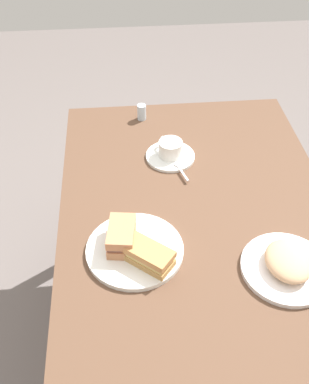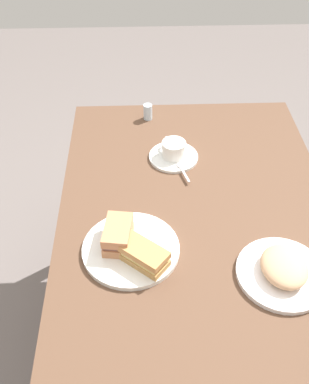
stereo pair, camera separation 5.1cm
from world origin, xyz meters
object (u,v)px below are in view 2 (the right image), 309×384
at_px(coffee_cup, 174,148).
at_px(coffee_saucer, 173,157).
at_px(sandwich_back, 141,253).
at_px(spoon, 182,169).
at_px(salt_shaker, 148,112).
at_px(sandwich_plate, 131,249).
at_px(side_plate, 282,274).
at_px(sandwich_front, 118,235).
at_px(dining_table, 195,228).

bearing_deg(coffee_cup, coffee_saucer, -156.20).
xyz_separation_m(sandwich_back, spoon, (0.36, -0.14, -0.03)).
bearing_deg(coffee_saucer, salt_shaker, 18.38).
height_order(sandwich_plate, spoon, spoon).
bearing_deg(coffee_saucer, coffee_cup, 23.80).
xyz_separation_m(coffee_cup, spoon, (-0.07, -0.02, -0.03)).
bearing_deg(salt_shaker, spoon, -162.12).
relative_size(spoon, side_plate, 0.42).
relative_size(sandwich_plate, side_plate, 1.12).
bearing_deg(coffee_saucer, sandwich_back, 165.17).
relative_size(spoon, salt_shaker, 1.68).
xyz_separation_m(coffee_cup, side_plate, (-0.49, -0.24, -0.03)).
bearing_deg(salt_shaker, coffee_cup, -161.66).
height_order(sandwich_front, spoon, sandwich_front).
height_order(sandwich_back, spoon, sandwich_back).
bearing_deg(dining_table, spoon, 12.05).
height_order(sandwich_plate, salt_shaker, salt_shaker).
height_order(sandwich_plate, side_plate, same).
xyz_separation_m(side_plate, salt_shaker, (0.72, 0.32, 0.02)).
bearing_deg(side_plate, dining_table, 35.83).
xyz_separation_m(coffee_saucer, coffee_cup, (0.00, 0.00, 0.03)).
distance_m(coffee_cup, salt_shaker, 0.25).
relative_size(coffee_saucer, salt_shaker, 2.78).
bearing_deg(coffee_saucer, side_plate, -153.56).
bearing_deg(spoon, coffee_saucer, 16.24).
distance_m(coffee_cup, spoon, 0.08).
bearing_deg(spoon, sandwich_plate, 153.25).
bearing_deg(salt_shaker, dining_table, -164.03).
relative_size(dining_table, coffee_cup, 11.16).
relative_size(sandwich_back, side_plate, 0.67).
distance_m(sandwich_plate, coffee_saucer, 0.41).
xyz_separation_m(sandwich_front, spoon, (0.30, -0.19, -0.03)).
xyz_separation_m(sandwich_plate, salt_shaker, (0.63, -0.06, 0.02)).
xyz_separation_m(sandwich_front, coffee_saucer, (0.37, -0.17, -0.04)).
relative_size(dining_table, sandwich_plate, 4.27).
height_order(sandwich_back, coffee_saucer, sandwich_back).
bearing_deg(sandwich_back, salt_shaker, -3.08).
distance_m(sandwich_front, sandwich_back, 0.08).
bearing_deg(side_plate, spoon, 28.04).
distance_m(sandwich_back, salt_shaker, 0.67).
relative_size(dining_table, spoon, 11.36).
bearing_deg(sandwich_back, sandwich_front, 44.32).
distance_m(dining_table, salt_shaker, 0.50).
bearing_deg(sandwich_plate, sandwich_back, -148.73).
relative_size(sandwich_back, spoon, 1.58).
relative_size(dining_table, sandwich_front, 9.18).
distance_m(coffee_cup, side_plate, 0.54).
xyz_separation_m(sandwich_back, coffee_saucer, (0.43, -0.11, -0.03)).
height_order(dining_table, sandwich_front, sandwich_front).
height_order(coffee_cup, side_plate, coffee_cup).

